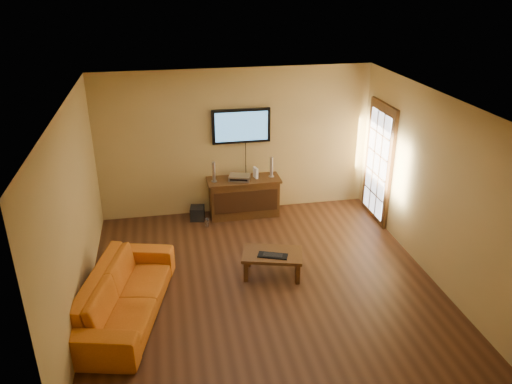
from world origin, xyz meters
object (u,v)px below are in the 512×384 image
object	(u,v)px
game_console	(256,173)
subwoofer	(197,213)
coffee_table	(272,256)
speaker_right	(271,168)
media_console	(244,197)
speaker_left	(214,173)
av_receiver	(240,177)
television	(241,126)
sofa	(124,287)
keyboard	(273,255)
bottle	(207,222)

from	to	relation	value
game_console	subwoofer	distance (m)	1.31
coffee_table	speaker_right	distance (m)	2.23
media_console	speaker_left	distance (m)	0.76
av_receiver	game_console	size ratio (longest dim) A/B	1.89
television	sofa	bearing A→B (deg)	-125.58
coffee_table	subwoofer	xyz separation A→B (m)	(-0.96, 2.05, -0.20)
coffee_table	keyboard	distance (m)	0.11
subwoofer	bottle	world-z (taller)	subwoofer
av_receiver	game_console	world-z (taller)	game_console
speaker_right	game_console	xyz separation A→B (m)	(-0.30, -0.00, -0.07)
bottle	keyboard	size ratio (longest dim) A/B	0.40
sofa	speaker_left	size ratio (longest dim) A/B	5.85
media_console	speaker_right	world-z (taller)	speaker_right
subwoofer	bottle	bearing A→B (deg)	-56.33
sofa	speaker_left	bearing A→B (deg)	-15.68
television	keyboard	bearing A→B (deg)	-88.54
speaker_left	speaker_right	world-z (taller)	same
media_console	keyboard	size ratio (longest dim) A/B	2.88
speaker_left	bottle	size ratio (longest dim) A/B	2.05
subwoofer	bottle	size ratio (longest dim) A/B	1.37
sofa	keyboard	distance (m)	2.16
television	media_console	bearing A→B (deg)	-90.00
sofa	bottle	distance (m)	2.65
sofa	coffee_table	bearing A→B (deg)	-61.36
speaker_left	bottle	xyz separation A→B (m)	(-0.19, -0.35, -0.81)
media_console	bottle	size ratio (longest dim) A/B	7.26
television	sofa	size ratio (longest dim) A/B	0.48
speaker_left	bottle	bearing A→B (deg)	-118.83
av_receiver	game_console	distance (m)	0.31
media_console	sofa	world-z (taller)	sofa
sofa	speaker_right	size ratio (longest dim) A/B	5.85
sofa	av_receiver	size ratio (longest dim) A/B	5.85
coffee_table	av_receiver	bearing A→B (deg)	94.17
av_receiver	keyboard	world-z (taller)	av_receiver
keyboard	av_receiver	bearing A→B (deg)	93.59
media_console	speaker_left	world-z (taller)	speaker_left
sofa	speaker_left	xyz separation A→B (m)	(1.50, 2.63, 0.47)
speaker_right	bottle	size ratio (longest dim) A/B	2.05
game_console	media_console	bearing A→B (deg)	169.76
sofa	subwoofer	size ratio (longest dim) A/B	8.75
sofa	game_console	bearing A→B (deg)	-26.49
subwoofer	keyboard	bearing A→B (deg)	-56.46
av_receiver	keyboard	bearing A→B (deg)	-68.96
game_console	keyboard	distance (m)	2.24
sofa	subwoofer	bearing A→B (deg)	-10.06
television	speaker_left	distance (m)	0.97
television	speaker_right	world-z (taller)	television
coffee_table	speaker_right	size ratio (longest dim) A/B	2.64
media_console	speaker_right	bearing A→B (deg)	2.49
coffee_table	speaker_left	size ratio (longest dim) A/B	2.64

